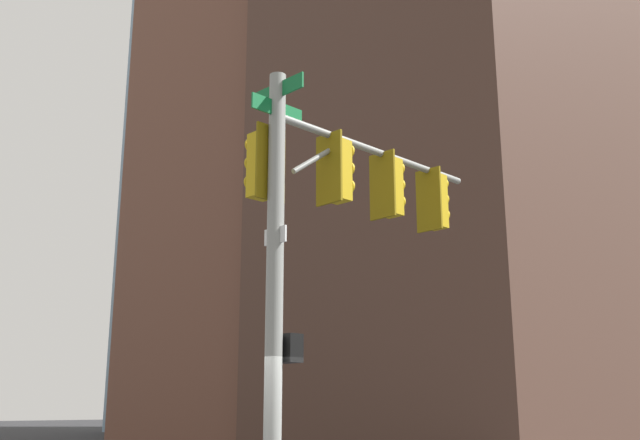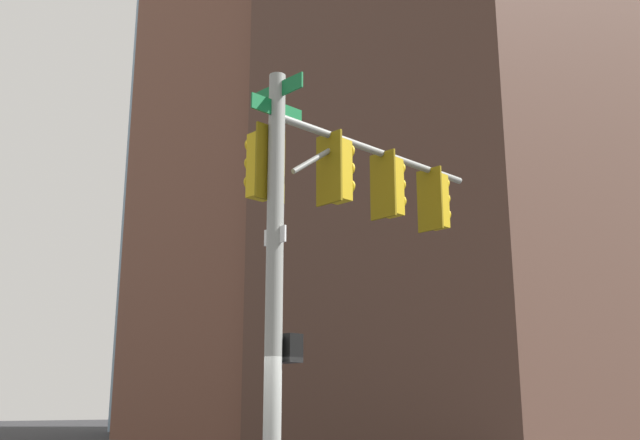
% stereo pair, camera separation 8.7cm
% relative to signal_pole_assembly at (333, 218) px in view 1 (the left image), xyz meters
% --- Properties ---
extents(signal_pole_assembly, '(5.13, 1.18, 6.70)m').
position_rel_signal_pole_assembly_xyz_m(signal_pole_assembly, '(0.00, 0.00, 0.00)').
color(signal_pole_assembly, gray).
rests_on(signal_pole_assembly, ground_plane).
extents(building_brick_midblock, '(22.80, 17.33, 37.25)m').
position_rel_signal_pole_assembly_xyz_m(building_brick_midblock, '(-28.23, -23.60, 13.92)').
color(building_brick_midblock, brown).
rests_on(building_brick_midblock, ground_plane).
extents(building_glass_tower, '(23.08, 28.37, 64.65)m').
position_rel_signal_pole_assembly_xyz_m(building_glass_tower, '(-36.27, -30.80, 27.62)').
color(building_glass_tower, '#7A99B2').
rests_on(building_glass_tower, ground_plane).
extents(building_brick_farside, '(18.20, 19.54, 40.51)m').
position_rel_signal_pole_assembly_xyz_m(building_brick_farside, '(-45.91, -25.05, 15.55)').
color(building_brick_farside, '#4C3328').
rests_on(building_brick_farside, ground_plane).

